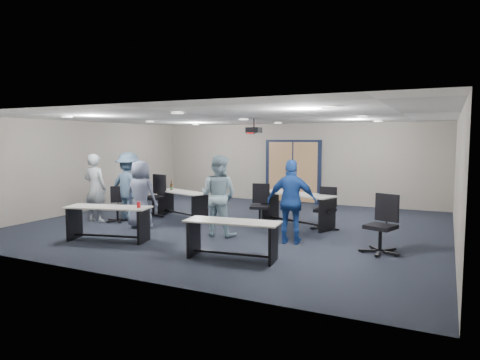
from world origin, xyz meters
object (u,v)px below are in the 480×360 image
at_px(table_front_left, 109,217).
at_px(person_gray, 95,188).
at_px(chair_back_c, 260,205).
at_px(person_back, 129,187).
at_px(chair_loose_left, 117,204).
at_px(chair_loose_right, 381,224).
at_px(table_back_right, 297,204).
at_px(table_back_left, 182,199).
at_px(chair_back_a, 153,196).
at_px(person_lightblue, 218,196).
at_px(chair_back_d, 325,209).
at_px(table_front_right, 232,233).
at_px(person_plaid, 141,194).
at_px(person_navy, 292,202).

bearing_deg(table_front_left, person_gray, 126.58).
relative_size(chair_back_c, person_back, 0.57).
height_order(chair_loose_left, chair_loose_right, chair_loose_right).
relative_size(table_front_left, table_back_right, 0.89).
height_order(table_back_left, person_gray, person_gray).
xyz_separation_m(chair_back_a, person_lightblue, (2.80, -1.28, 0.32)).
bearing_deg(table_back_right, chair_loose_left, -140.38).
bearing_deg(person_gray, table_back_left, -140.39).
bearing_deg(person_gray, chair_loose_left, -159.22).
bearing_deg(table_back_left, table_front_left, -67.35).
distance_m(table_front_left, chair_loose_left, 2.17).
distance_m(chair_loose_right, person_gray, 7.21).
xyz_separation_m(chair_back_a, person_back, (-0.21, -0.76, 0.32)).
xyz_separation_m(table_back_right, person_back, (-4.26, -1.28, 0.35)).
relative_size(table_back_right, chair_back_d, 2.10).
bearing_deg(chair_back_a, chair_back_d, 15.11).
bearing_deg(table_back_right, person_gray, -139.71).
bearing_deg(chair_back_a, table_back_left, 34.19).
height_order(chair_loose_left, person_lightblue, person_lightblue).
height_order(chair_back_a, chair_back_c, chair_back_a).
bearing_deg(chair_loose_right, person_back, -165.08).
height_order(table_back_right, chair_loose_left, chair_loose_left).
relative_size(table_front_right, table_back_right, 0.83).
distance_m(person_plaid, person_lightblue, 2.11).
bearing_deg(chair_back_d, table_back_left, -174.78).
height_order(table_front_right, chair_loose_right, chair_loose_right).
bearing_deg(person_gray, chair_loose_right, 175.23).
bearing_deg(chair_back_a, chair_loose_left, -99.94).
height_order(table_front_right, chair_back_d, chair_back_d).
bearing_deg(table_back_left, person_plaid, -72.70).
height_order(chair_back_d, person_back, person_back).
relative_size(table_front_right, chair_back_c, 1.70).
bearing_deg(table_back_left, person_navy, -3.68).
bearing_deg(chair_back_c, person_navy, -62.27).
xyz_separation_m(chair_loose_left, chair_loose_right, (6.68, -0.26, 0.10)).
bearing_deg(chair_back_c, person_back, 178.10).
bearing_deg(person_plaid, chair_back_d, -163.09).
xyz_separation_m(person_gray, person_back, (0.69, 0.51, 0.02)).
bearing_deg(person_back, chair_loose_right, -179.91).
height_order(table_front_right, chair_back_c, chair_back_c).
bearing_deg(person_gray, chair_back_c, -166.21).
bearing_deg(person_back, chair_loose_left, 61.54).
xyz_separation_m(table_back_right, chair_loose_left, (-4.43, -1.55, -0.10)).
distance_m(person_navy, person_back, 4.76).
bearing_deg(person_back, table_back_right, -158.52).
relative_size(table_back_right, person_lightblue, 1.18).
distance_m(person_lightblue, person_navy, 1.73).
relative_size(table_front_left, person_back, 1.05).
bearing_deg(person_navy, person_plaid, -9.86).
height_order(person_plaid, person_back, person_back).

